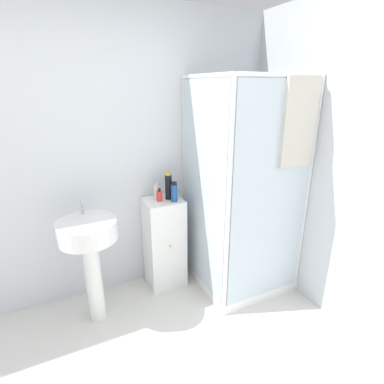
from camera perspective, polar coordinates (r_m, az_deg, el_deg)
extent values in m
cube|color=silver|center=(2.67, -19.06, 5.49)|extent=(6.40, 0.06, 2.50)
cube|color=white|center=(3.19, 8.55, -15.07)|extent=(0.82, 0.82, 0.09)
cylinder|color=white|center=(3.30, 11.28, 3.77)|extent=(0.04, 0.04, 1.94)
cylinder|color=white|center=(2.92, -1.31, 2.01)|extent=(0.04, 0.04, 1.94)
cylinder|color=white|center=(2.75, 20.99, -0.48)|extent=(0.04, 0.04, 1.94)
cylinder|color=white|center=(2.26, 6.93, -3.49)|extent=(0.04, 0.04, 1.94)
cylinder|color=white|center=(2.32, 16.79, 20.55)|extent=(0.79, 0.04, 0.04)
cylinder|color=white|center=(2.96, 6.00, 20.88)|extent=(0.79, 0.04, 0.04)
cylinder|color=white|center=(2.42, 2.61, 21.23)|extent=(0.04, 0.79, 0.04)
cylinder|color=white|center=(2.88, 17.53, 20.17)|extent=(0.04, 0.79, 0.04)
cube|color=silver|center=(2.47, 14.87, -1.36)|extent=(0.75, 0.01, 1.81)
cube|color=silver|center=(2.57, 2.06, 0.13)|extent=(0.01, 0.75, 1.81)
cylinder|color=#B7BABF|center=(3.20, 9.03, 0.49)|extent=(0.02, 0.02, 1.45)
cylinder|color=#B7BABF|center=(2.99, 10.36, 13.82)|extent=(0.07, 0.07, 0.04)
cube|color=beige|center=(2.44, 19.80, 12.24)|extent=(0.31, 0.03, 0.67)
cube|color=white|center=(2.91, -5.28, -9.56)|extent=(0.34, 0.31, 0.88)
sphere|color=gold|center=(2.75, -4.09, -10.30)|extent=(0.02, 0.02, 0.02)
cylinder|color=white|center=(2.64, -18.20, -15.61)|extent=(0.13, 0.13, 0.74)
cylinder|color=white|center=(2.42, -19.33, -6.89)|extent=(0.45, 0.45, 0.15)
cylinder|color=#B7BABF|center=(2.51, -20.13, -2.53)|extent=(0.02, 0.02, 0.13)
cube|color=#B7BABF|center=(2.46, -20.19, -1.63)|extent=(0.02, 0.07, 0.02)
cylinder|color=red|center=(2.68, -6.23, -0.78)|extent=(0.05, 0.05, 0.09)
cylinder|color=black|center=(2.66, -6.28, 0.34)|extent=(0.02, 0.02, 0.02)
cube|color=black|center=(2.65, -6.20, 0.58)|extent=(0.01, 0.03, 0.01)
cylinder|color=black|center=(2.70, -4.50, 0.94)|extent=(0.06, 0.06, 0.22)
cylinder|color=gold|center=(2.67, -4.57, 3.47)|extent=(0.05, 0.05, 0.02)
cylinder|color=#1E4C93|center=(2.65, -3.40, -0.20)|extent=(0.06, 0.06, 0.16)
cylinder|color=black|center=(2.62, -3.44, 1.64)|extent=(0.05, 0.05, 0.02)
cylinder|color=white|center=(2.75, -6.74, 0.02)|extent=(0.05, 0.05, 0.12)
cylinder|color=silver|center=(2.73, -6.79, 1.38)|extent=(0.02, 0.02, 0.02)
cube|color=silver|center=(2.71, -6.72, 1.62)|extent=(0.01, 0.03, 0.01)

